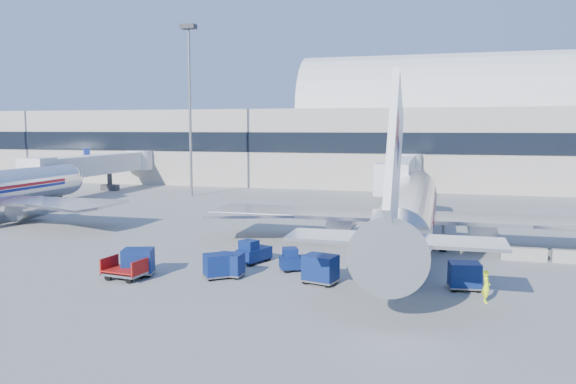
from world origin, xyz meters
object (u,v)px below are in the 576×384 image
(airliner_main, at_px, (409,209))
(cart_open_red, at_px, (125,272))
(cart_train_a, at_px, (230,264))
(cart_solo_far, at_px, (465,275))
(jetbridge_mid, at_px, (100,165))
(barrier_near, at_px, (524,254))
(jetbridge_near, at_px, (400,171))
(barrier_mid, at_px, (576,257))
(ramp_worker, at_px, (486,286))
(cart_solo_near, at_px, (321,268))
(tug_right, at_px, (392,267))
(tug_left, at_px, (253,252))
(cart_train_b, at_px, (218,265))
(cart_train_c, at_px, (138,261))
(tug_lead, at_px, (296,260))
(mast_west, at_px, (189,85))

(airliner_main, xyz_separation_m, cart_open_red, (-16.11, -14.10, -2.46))
(cart_train_a, distance_m, cart_solo_far, 13.93)
(jetbridge_mid, distance_m, barrier_near, 59.90)
(jetbridge_near, xyz_separation_m, jetbridge_mid, (-42.00, 0.00, 0.00))
(barrier_mid, xyz_separation_m, ramp_worker, (-6.59, -10.67, 0.41))
(cart_solo_near, bearing_deg, tug_right, 44.58)
(barrier_mid, relative_size, tug_left, 1.08)
(cart_train_b, bearing_deg, tug_right, -22.55)
(barrier_mid, relative_size, tug_right, 1.18)
(cart_train_c, height_order, cart_solo_near, cart_solo_near)
(cart_train_c, bearing_deg, tug_right, -3.91)
(cart_train_c, relative_size, ramp_worker, 1.31)
(tug_lead, bearing_deg, cart_train_a, -168.83)
(jetbridge_near, xyz_separation_m, cart_solo_near, (-2.06, -38.22, -3.01))
(barrier_mid, height_order, tug_right, tug_right)
(cart_open_red, relative_size, ramp_worker, 1.52)
(barrier_near, distance_m, cart_solo_near, 15.62)
(tug_right, bearing_deg, jetbridge_near, 133.49)
(cart_train_c, bearing_deg, ramp_worker, -16.88)
(cart_solo_far, bearing_deg, jetbridge_mid, 133.53)
(airliner_main, distance_m, tug_left, 13.01)
(airliner_main, bearing_deg, cart_solo_near, -110.51)
(mast_west, height_order, tug_lead, mast_west)
(mast_west, relative_size, cart_train_a, 13.04)
(cart_train_a, height_order, cart_solo_near, cart_solo_near)
(jetbridge_near, relative_size, jetbridge_mid, 1.00)
(barrier_near, distance_m, barrier_mid, 3.30)
(barrier_mid, bearing_deg, tug_right, -148.86)
(tug_lead, bearing_deg, cart_train_c, 177.65)
(mast_west, height_order, cart_open_red, mast_west)
(tug_lead, height_order, tug_left, tug_left)
(cart_open_red, bearing_deg, mast_west, 116.81)
(cart_train_b, height_order, cart_open_red, cart_train_b)
(barrier_near, height_order, tug_lead, tug_lead)
(airliner_main, relative_size, cart_solo_near, 16.46)
(cart_train_c, height_order, cart_solo_far, cart_train_c)
(jetbridge_near, bearing_deg, barrier_mid, -64.56)
(jetbridge_near, height_order, tug_lead, jetbridge_near)
(cart_solo_far, relative_size, ramp_worker, 1.15)
(cart_train_a, bearing_deg, barrier_mid, 26.26)
(barrier_near, bearing_deg, cart_solo_far, -116.66)
(cart_solo_near, height_order, ramp_worker, ramp_worker)
(tug_lead, bearing_deg, cart_train_b, -168.41)
(airliner_main, bearing_deg, cart_train_c, -140.44)
(cart_solo_far, relative_size, cart_open_red, 0.76)
(barrier_mid, relative_size, ramp_worker, 1.74)
(ramp_worker, bearing_deg, cart_train_b, 77.84)
(tug_lead, distance_m, cart_train_b, 5.17)
(barrier_mid, height_order, ramp_worker, ramp_worker)
(mast_west, bearing_deg, tug_lead, -56.10)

